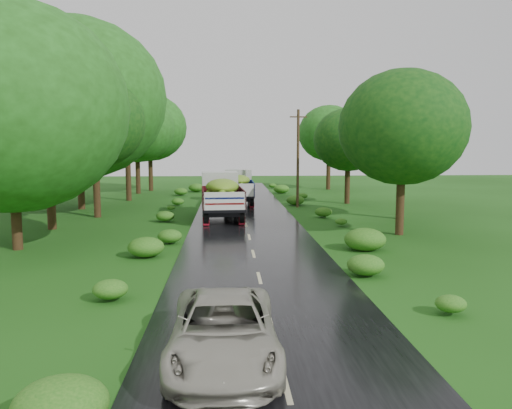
{
  "coord_description": "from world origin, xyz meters",
  "views": [
    {
      "loc": [
        -1.13,
        -17.35,
        4.74
      ],
      "look_at": [
        0.35,
        8.08,
        1.7
      ],
      "focal_mm": 35.0,
      "sensor_mm": 36.0,
      "label": 1
    }
  ],
  "objects": [
    {
      "name": "utility_pole",
      "position": [
        4.25,
        20.29,
        3.81
      ],
      "size": [
        1.3,
        0.22,
        7.4
      ],
      "rotation": [
        0.0,
        0.0,
        0.06
      ],
      "color": "#382616",
      "rests_on": "ground"
    },
    {
      "name": "ground",
      "position": [
        0.0,
        0.0,
        0.0
      ],
      "size": [
        120.0,
        120.0,
        0.0
      ],
      "primitive_type": "plane",
      "color": "#16430E",
      "rests_on": "ground"
    },
    {
      "name": "road",
      "position": [
        0.0,
        5.0,
        0.01
      ],
      "size": [
        6.5,
        80.0,
        0.02
      ],
      "primitive_type": "cube",
      "color": "black",
      "rests_on": "ground"
    },
    {
      "name": "shrubs",
      "position": [
        0.0,
        14.0,
        0.35
      ],
      "size": [
        11.9,
        44.0,
        0.7
      ],
      "color": "#1F5F16",
      "rests_on": "ground"
    },
    {
      "name": "truck_far",
      "position": [
        -0.21,
        22.86,
        1.53
      ],
      "size": [
        2.34,
        6.44,
        2.7
      ],
      "rotation": [
        0.0,
        0.0,
        -0.01
      ],
      "color": "black",
      "rests_on": "ground"
    },
    {
      "name": "road_lines",
      "position": [
        0.0,
        6.0,
        0.02
      ],
      "size": [
        0.12,
        69.6,
        0.0
      ],
      "color": "#BFB78C",
      "rests_on": "road"
    },
    {
      "name": "trees_right",
      "position": [
        9.09,
        20.08,
        5.63
      ],
      "size": [
        5.57,
        30.86,
        7.64
      ],
      "color": "black",
      "rests_on": "ground"
    },
    {
      "name": "car",
      "position": [
        -1.22,
        -6.85,
        0.72
      ],
      "size": [
        2.33,
        5.05,
        1.4
      ],
      "primitive_type": "imported",
      "rotation": [
        0.0,
        0.0,
        0.0
      ],
      "color": "#A4A092",
      "rests_on": "road"
    },
    {
      "name": "trees_left",
      "position": [
        -10.59,
        19.56,
        6.89
      ],
      "size": [
        7.39,
        33.79,
        10.36
      ],
      "color": "black",
      "rests_on": "ground"
    },
    {
      "name": "truck_near",
      "position": [
        -1.51,
        14.89,
        1.65
      ],
      "size": [
        2.87,
        7.09,
        2.92
      ],
      "rotation": [
        0.0,
        0.0,
        0.06
      ],
      "color": "black",
      "rests_on": "ground"
    }
  ]
}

